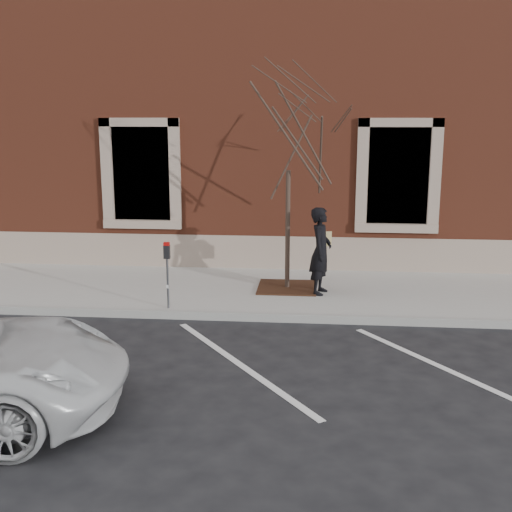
# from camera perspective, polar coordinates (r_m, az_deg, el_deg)

# --- Properties ---
(ground) EXTENTS (120.00, 120.00, 0.00)m
(ground) POSITION_cam_1_polar(r_m,az_deg,el_deg) (12.10, -0.26, -5.71)
(ground) COLOR #28282B
(ground) RESTS_ON ground
(sidewalk_near) EXTENTS (40.00, 3.50, 0.15)m
(sidewalk_near) POSITION_cam_1_polar(r_m,az_deg,el_deg) (13.74, 0.44, -3.15)
(sidewalk_near) COLOR #B0ACA5
(sidewalk_near) RESTS_ON ground
(curb_near) EXTENTS (40.00, 0.12, 0.15)m
(curb_near) POSITION_cam_1_polar(r_m,az_deg,el_deg) (12.03, -0.29, -5.44)
(curb_near) COLOR #9E9E99
(curb_near) RESTS_ON ground
(parking_stripes) EXTENTS (28.00, 4.40, 0.01)m
(parking_stripes) POSITION_cam_1_polar(r_m,az_deg,el_deg) (10.04, -1.49, -9.59)
(parking_stripes) COLOR silver
(parking_stripes) RESTS_ON ground
(building_civic) EXTENTS (40.00, 8.62, 8.00)m
(building_civic) POSITION_cam_1_polar(r_m,az_deg,el_deg) (19.21, 2.01, 13.12)
(building_civic) COLOR brown
(building_civic) RESTS_ON ground
(man) EXTENTS (0.57, 0.74, 1.79)m
(man) POSITION_cam_1_polar(r_m,az_deg,el_deg) (13.16, 5.78, 0.45)
(man) COLOR black
(man) RESTS_ON sidewalk_near
(parking_meter) EXTENTS (0.12, 0.09, 1.28)m
(parking_meter) POSITION_cam_1_polar(r_m,az_deg,el_deg) (12.19, -7.90, -0.60)
(parking_meter) COLOR #595B60
(parking_meter) RESTS_ON sidewalk_near
(tree_grate) EXTENTS (1.24, 1.24, 0.03)m
(tree_grate) POSITION_cam_1_polar(r_m,az_deg,el_deg) (13.72, 2.78, -2.79)
(tree_grate) COLOR #391E12
(tree_grate) RESTS_ON sidewalk_near
(sapling) EXTENTS (2.73, 2.73, 4.55)m
(sapling) POSITION_cam_1_polar(r_m,az_deg,el_deg) (13.25, 2.92, 10.54)
(sapling) COLOR #423328
(sapling) RESTS_ON sidewalk_near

